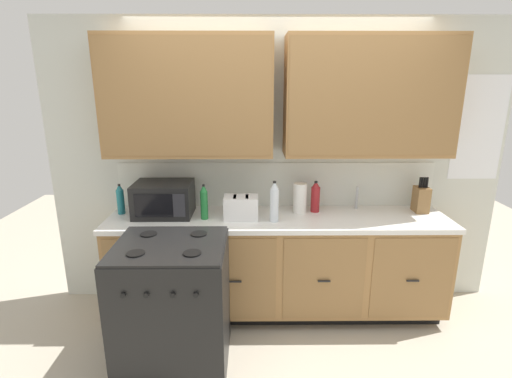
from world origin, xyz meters
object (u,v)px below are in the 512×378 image
(bottle_clear, at_px, (274,202))
(bottle_green, at_px, (204,202))
(stove_range, at_px, (173,305))
(microwave, at_px, (164,199))
(paper_towel_roll, at_px, (300,198))
(knife_block, at_px, (421,199))
(bottle_teal, at_px, (120,199))
(bottle_red, at_px, (315,197))
(toaster, at_px, (241,207))

(bottle_clear, bearing_deg, bottle_green, 173.68)
(stove_range, distance_m, microwave, 0.92)
(microwave, bearing_deg, bottle_green, -16.33)
(microwave, bearing_deg, paper_towel_roll, 2.26)
(stove_range, xyz_separation_m, knife_block, (2.02, 0.75, 0.55))
(paper_towel_roll, bearing_deg, bottle_green, -169.47)
(bottle_teal, bearing_deg, bottle_green, -10.65)
(bottle_teal, xyz_separation_m, bottle_red, (1.67, 0.04, 0.01))
(microwave, bearing_deg, toaster, -8.68)
(knife_block, relative_size, bottle_teal, 1.19)
(stove_range, bearing_deg, knife_block, 20.28)
(knife_block, bearing_deg, bottle_red, 179.26)
(bottle_clear, bearing_deg, paper_towel_roll, 42.53)
(bottle_red, height_order, bottle_green, bottle_green)
(stove_range, height_order, paper_towel_roll, paper_towel_roll)
(stove_range, bearing_deg, bottle_red, 34.42)
(knife_block, bearing_deg, bottle_green, -174.99)
(stove_range, xyz_separation_m, bottle_teal, (-0.56, 0.72, 0.56))
(bottle_clear, height_order, bottle_green, bottle_clear)
(toaster, bearing_deg, paper_towel_roll, 16.20)
(toaster, height_order, bottle_green, bottle_green)
(paper_towel_roll, height_order, bottle_teal, same)
(bottle_red, bearing_deg, microwave, -176.86)
(bottle_clear, relative_size, bottle_red, 1.23)
(knife_block, relative_size, bottle_green, 1.06)
(paper_towel_roll, height_order, bottle_green, bottle_green)
(microwave, xyz_separation_m, bottle_clear, (0.92, -0.17, 0.02))
(stove_range, distance_m, bottle_teal, 1.07)
(paper_towel_roll, relative_size, bottle_clear, 0.77)
(toaster, bearing_deg, microwave, 171.32)
(toaster, distance_m, bottle_teal, 1.04)
(paper_towel_roll, bearing_deg, bottle_teal, -179.55)
(bottle_red, xyz_separation_m, bottle_green, (-0.94, -0.17, 0.01))
(paper_towel_roll, relative_size, bottle_red, 0.95)
(knife_block, xyz_separation_m, bottle_clear, (-1.28, -0.23, 0.05))
(knife_block, height_order, bottle_red, knife_block)
(toaster, height_order, bottle_teal, bottle_teal)
(toaster, xyz_separation_m, bottle_red, (0.64, 0.17, 0.04))
(bottle_teal, bearing_deg, toaster, -7.38)
(toaster, relative_size, knife_block, 0.90)
(microwave, distance_m, bottle_green, 0.37)
(knife_block, distance_m, bottle_teal, 2.58)
(knife_block, relative_size, bottle_red, 1.13)
(microwave, bearing_deg, bottle_teal, 174.89)
(microwave, relative_size, knife_block, 1.55)
(bottle_clear, bearing_deg, bottle_red, 32.80)
(microwave, bearing_deg, bottle_red, 3.14)
(bottle_clear, distance_m, bottle_green, 0.57)
(toaster, relative_size, bottle_red, 1.02)
(toaster, relative_size, paper_towel_roll, 1.08)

